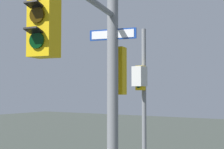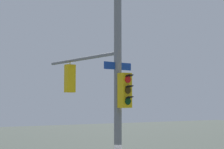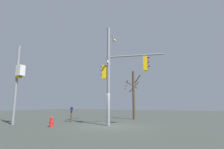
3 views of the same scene
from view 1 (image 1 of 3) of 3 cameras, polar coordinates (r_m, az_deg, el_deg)
The scene contains 2 objects.
main_signal_pole_assembly at distance 6.71m, azimuth -0.14°, elevation 3.77°, with size 5.09×3.14×8.02m.
secondary_pole_assembly at distance 14.75m, azimuth 5.22°, elevation -2.22°, with size 0.81×0.50×6.65m.
Camera 1 is at (-5.84, -4.08, 3.74)m, focal length 52.11 mm.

